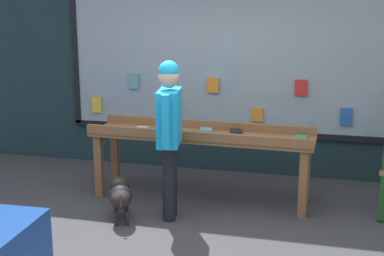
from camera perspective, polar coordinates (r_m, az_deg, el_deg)
The scene contains 5 objects.
ground_plane at distance 5.48m, azimuth -1.86°, elevation -11.69°, with size 40.00×40.00×0.00m, color #38383A.
shopfront_facade at distance 7.31m, azimuth 3.68°, elevation 8.41°, with size 8.17×0.29×3.42m.
display_table_main at distance 6.28m, azimuth 0.98°, elevation -1.34°, with size 2.65×0.72×0.90m.
person_browsing at distance 5.67m, azimuth -2.43°, elevation 0.07°, with size 0.29×0.67×1.73m.
small_dog at distance 5.86m, azimuth -7.62°, elevation -7.10°, with size 0.38×0.59×0.42m.
Camera 1 is at (1.39, -4.77, 2.32)m, focal length 50.00 mm.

